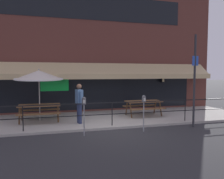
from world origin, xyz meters
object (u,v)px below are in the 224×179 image
object	(u,v)px
patio_umbrella_left	(39,75)
picnic_table_left	(39,108)
pedestrian_walking	(79,101)
picnic_table_centre	(144,104)
street_sign_pole	(194,80)
parking_meter_far	(144,102)
parking_meter_near	(84,104)

from	to	relation	value
patio_umbrella_left	picnic_table_left	bearing A→B (deg)	-90.00
pedestrian_walking	picnic_table_centre	bearing A→B (deg)	13.90
pedestrian_walking	street_sign_pole	distance (m)	4.95
picnic_table_left	street_sign_pole	bearing A→B (deg)	-20.12
picnic_table_centre	street_sign_pole	xyz separation A→B (m)	(1.26, -2.35, 1.28)
picnic_table_left	patio_umbrella_left	bearing A→B (deg)	90.00
parking_meter_far	street_sign_pole	distance (m)	2.49
patio_umbrella_left	parking_meter_far	distance (m)	4.88
pedestrian_walking	parking_meter_far	world-z (taller)	pedestrian_walking
patio_umbrella_left	street_sign_pole	distance (m)	6.79
picnic_table_centre	parking_meter_near	world-z (taller)	parking_meter_near
patio_umbrella_left	street_sign_pole	world-z (taller)	street_sign_pole
parking_meter_near	pedestrian_walking	bearing A→B (deg)	89.10
picnic_table_centre	parking_meter_far	size ratio (longest dim) A/B	1.27
pedestrian_walking	parking_meter_far	distance (m)	2.83
street_sign_pole	picnic_table_left	bearing A→B (deg)	159.88
parking_meter_near	patio_umbrella_left	bearing A→B (deg)	122.15
parking_meter_far	street_sign_pole	bearing A→B (deg)	3.63
picnic_table_left	patio_umbrella_left	distance (m)	1.49
picnic_table_centre	street_sign_pole	distance (m)	2.96
patio_umbrella_left	pedestrian_walking	world-z (taller)	patio_umbrella_left
picnic_table_centre	parking_meter_near	distance (m)	4.23
picnic_table_left	street_sign_pole	distance (m)	6.84
pedestrian_walking	patio_umbrella_left	bearing A→B (deg)	149.82
picnic_table_centre	parking_meter_near	xyz separation A→B (m)	(-3.39, -2.49, 0.44)
pedestrian_walking	street_sign_pole	bearing A→B (deg)	-18.23
patio_umbrella_left	parking_meter_near	world-z (taller)	patio_umbrella_left
picnic_table_centre	pedestrian_walking	xyz separation A→B (m)	(-3.36, -0.83, 0.35)
patio_umbrella_left	street_sign_pole	bearing A→B (deg)	-21.65
parking_meter_far	picnic_table_left	bearing A→B (deg)	148.23
picnic_table_left	parking_meter_far	distance (m)	4.69
picnic_table_centre	picnic_table_left	bearing A→B (deg)	-179.51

